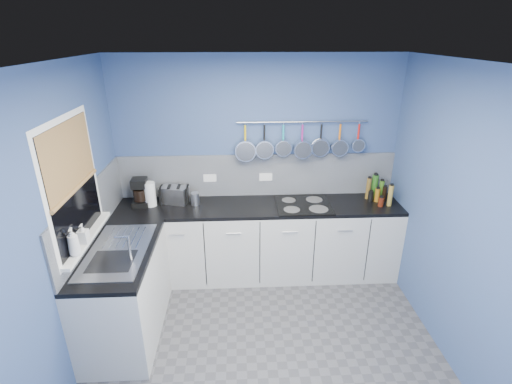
{
  "coord_description": "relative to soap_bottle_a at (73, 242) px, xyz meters",
  "views": [
    {
      "loc": [
        -0.22,
        -2.65,
        2.69
      ],
      "look_at": [
        -0.05,
        0.75,
        1.25
      ],
      "focal_mm": 26.55,
      "sensor_mm": 36.0,
      "label": 1
    }
  ],
  "objects": [
    {
      "name": "sink_unit",
      "position": [
        0.23,
        0.29,
        -0.27
      ],
      "size": [
        0.5,
        0.95,
        0.01
      ],
      "primitive_type": "cube",
      "color": "silver",
      "rests_on": "worktop_left"
    },
    {
      "name": "window_glass",
      "position": [
        -0.04,
        0.29,
        0.38
      ],
      "size": [
        0.01,
        0.9,
        1.0
      ],
      "primitive_type": "cube",
      "color": "black",
      "rests_on": "wall_left"
    },
    {
      "name": "condiment_5",
      "position": [
        2.81,
        1.22,
        -0.21
      ],
      "size": [
        0.06,
        0.06,
        0.12
      ],
      "primitive_type": "cylinder",
      "color": "black",
      "rests_on": "worktop_back"
    },
    {
      "name": "condiment_6",
      "position": [
        2.99,
        1.11,
        -0.15
      ],
      "size": [
        0.05,
        0.05,
        0.24
      ],
      "primitive_type": "cylinder",
      "color": "olive",
      "rests_on": "worktop_back"
    },
    {
      "name": "soap_bottle_b",
      "position": [
        0.0,
        0.19,
        -0.03
      ],
      "size": [
        0.08,
        0.08,
        0.17
      ],
      "primitive_type": "imported",
      "rotation": [
        0.0,
        0.0,
        -0.04
      ],
      "color": "white",
      "rests_on": "window_sill"
    },
    {
      "name": "condiment_0",
      "position": [
        2.97,
        1.33,
        -0.17
      ],
      "size": [
        0.06,
        0.06,
        0.21
      ],
      "primitive_type": "cylinder",
      "color": "#3F721E",
      "rests_on": "worktop_back"
    },
    {
      "name": "pan_0",
      "position": [
        1.4,
        1.43,
        0.4
      ],
      "size": [
        0.24,
        0.09,
        0.43
      ],
      "primitive_type": null,
      "color": "silver",
      "rests_on": "pot_rail"
    },
    {
      "name": "worktop_left",
      "position": [
        0.23,
        0.29,
        -0.29
      ],
      "size": [
        0.6,
        1.2,
        0.04
      ],
      "primitive_type": "cube",
      "color": "black",
      "rests_on": "cabinet_run_left"
    },
    {
      "name": "backsplash_left",
      "position": [
        -0.06,
        0.59,
        -0.02
      ],
      "size": [
        0.02,
        1.8,
        0.5
      ],
      "primitive_type": "cube",
      "color": "#9498A2",
      "rests_on": "wall_left"
    },
    {
      "name": "pan_6",
      "position": [
        2.67,
        1.43,
        0.44
      ],
      "size": [
        0.15,
        0.07,
        0.34
      ],
      "primitive_type": null,
      "color": "silver",
      "rests_on": "pot_rail"
    },
    {
      "name": "cabinet_run_back",
      "position": [
        1.53,
        1.19,
        -0.74
      ],
      "size": [
        3.2,
        0.6,
        0.86
      ],
      "primitive_type": "cube",
      "color": "#BBB9B5",
      "rests_on": "ground"
    },
    {
      "name": "worktop_back",
      "position": [
        1.53,
        1.19,
        -0.29
      ],
      "size": [
        3.2,
        0.6,
        0.04
      ],
      "primitive_type": "cube",
      "color": "black",
      "rests_on": "cabinet_run_back"
    },
    {
      "name": "pan_5",
      "position": [
        2.45,
        1.43,
        0.42
      ],
      "size": [
        0.19,
        0.09,
        0.38
      ],
      "primitive_type": null,
      "color": "silver",
      "rests_on": "pot_rail"
    },
    {
      "name": "pan_4",
      "position": [
        2.24,
        1.43,
        0.41
      ],
      "size": [
        0.21,
        0.05,
        0.4
      ],
      "primitive_type": null,
      "color": "silver",
      "rests_on": "pot_rail"
    },
    {
      "name": "socket_left",
      "position": [
        0.98,
        1.47,
        -0.04
      ],
      "size": [
        0.15,
        0.01,
        0.09
      ],
      "primitive_type": "cube",
      "color": "white",
      "rests_on": "backsplash_back"
    },
    {
      "name": "hob",
      "position": [
        2.03,
        1.15,
        -0.26
      ],
      "size": [
        0.61,
        0.54,
        0.01
      ],
      "primitive_type": "cube",
      "color": "black",
      "rests_on": "worktop_back"
    },
    {
      "name": "paper_towel",
      "position": [
        0.33,
        1.24,
        -0.13
      ],
      "size": [
        0.14,
        0.14,
        0.28
      ],
      "primitive_type": "cylinder",
      "rotation": [
        0.0,
        0.0,
        -0.11
      ],
      "color": "white",
      "rests_on": "worktop_back"
    },
    {
      "name": "condiment_2",
      "position": [
        2.81,
        1.31,
        -0.14
      ],
      "size": [
        0.05,
        0.05,
        0.25
      ],
      "primitive_type": "cylinder",
      "color": "brown",
      "rests_on": "worktop_back"
    },
    {
      "name": "window_frame",
      "position": [
        -0.05,
        0.29,
        0.38
      ],
      "size": [
        0.01,
        1.0,
        1.1
      ],
      "primitive_type": "cube",
      "color": "white",
      "rests_on": "wall_left"
    },
    {
      "name": "backsplash_back",
      "position": [
        1.53,
        1.48,
        -0.02
      ],
      "size": [
        3.2,
        0.02,
        0.5
      ],
      "primitive_type": "cube",
      "color": "#9498A2",
      "rests_on": "wall_back"
    },
    {
      "name": "window_sill",
      "position": [
        -0.02,
        0.29,
        -0.13
      ],
      "size": [
        0.1,
        0.98,
        0.03
      ],
      "primitive_type": "cube",
      "color": "white",
      "rests_on": "wall_left"
    },
    {
      "name": "cabinet_run_left",
      "position": [
        0.23,
        0.29,
        -0.74
      ],
      "size": [
        0.6,
        1.2,
        0.86
      ],
      "primitive_type": "cube",
      "color": "#BBB9B5",
      "rests_on": "ground"
    },
    {
      "name": "pan_1",
      "position": [
        1.61,
        1.43,
        0.41
      ],
      "size": [
        0.21,
        0.1,
        0.4
      ],
      "primitive_type": null,
      "color": "silver",
      "rests_on": "pot_rail"
    },
    {
      "name": "condiment_7",
      "position": [
        2.89,
        1.09,
        -0.22
      ],
      "size": [
        0.06,
        0.06,
        0.1
      ],
      "primitive_type": "cylinder",
      "color": "#4C190C",
      "rests_on": "worktop_back"
    },
    {
      "name": "wall_back",
      "position": [
        1.53,
        1.5,
        0.08
      ],
      "size": [
        3.2,
        0.02,
        2.5
      ],
      "primitive_type": "cube",
      "color": "#354B7A",
      "rests_on": "ground"
    },
    {
      "name": "socket_right",
      "position": [
        1.63,
        1.47,
        -0.04
      ],
      "size": [
        0.15,
        0.01,
        0.09
      ],
      "primitive_type": "cube",
      "color": "white",
      "rests_on": "backsplash_back"
    },
    {
      "name": "ceiling",
      "position": [
        1.53,
        -0.01,
        1.34
      ],
      "size": [
        3.2,
        3.0,
        0.02
      ],
      "primitive_type": "cube",
      "color": "white",
      "rests_on": "ground"
    },
    {
      "name": "condiment_3",
      "position": [
        2.97,
        1.23,
        -0.18
      ],
      "size": [
        0.05,
        0.05,
        0.17
      ],
      "primitive_type": "cylinder",
      "color": "black",
      "rests_on": "worktop_back"
    },
    {
      "name": "wall_right",
      "position": [
        3.14,
        -0.01,
        0.08
      ],
      "size": [
        0.02,
        3.0,
        2.5
      ],
      "primitive_type": "cube",
      "color": "#354B7A",
      "rests_on": "ground"
    },
    {
      "name": "toaster",
      "position": [
        0.59,
        1.31,
        -0.17
      ],
      "size": [
        0.33,
        0.25,
        0.19
      ],
      "primitive_type": "cube",
      "rotation": [
        0.0,
        0.0,
        -0.31
      ],
      "color": "silver",
      "rests_on": "worktop_back"
    },
    {
      "name": "bamboo_blind",
      "position": [
        -0.03,
        0.29,
        0.61
      ],
      "size": [
        0.01,
        0.9,
        0.55
      ],
      "primitive_type": "cube",
      "color": "#97613D",
      "rests_on": "wall_left"
    },
    {
      "name": "condiment_4",
      "position": [
        2.89,
        1.22,
        -0.19
      ],
      "size": [
        0.06,
        0.06,
        0.16
      ],
      "primitive_type": "cylinder",
      "color": "#8C5914",
      "rests_on": "worktop_back"
    },
    {
      "name": "coffee_maker",
      "position": [
        0.22,
        1.25,
        -0.11
      ],
      "size": [
        0.19,
        0.2,
        0.31
      ],
      "primitive_type": null,
      "rotation": [
        0.0,
        0.0,
        0.05
      ],
      "color": "black",
      "rests_on": "worktop_back"
    },
    {
      "name": "floor",
      "position": [
        1.53,
        -0.01,
        -1.18
      ],
      "size": [
        3.2,
        3.0,
        0.02
      ],
      "primitive_type": "cube",
      "color": "#47474C",
      "rests_on": "ground"
    },
    {
      "name": "soap_bottle_a",
      "position": [
        0.0,
        0.0,
        0.0
      ],
      "size": [
        0.1,
        0.1,
        0.24
      ],
      "primitive_type": "imported",
      "rotation": [
        0.0,
        0.0,
        0.12
      ],
      "color": "white",
      "rests_on": "window_sill"
    },
    {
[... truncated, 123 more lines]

